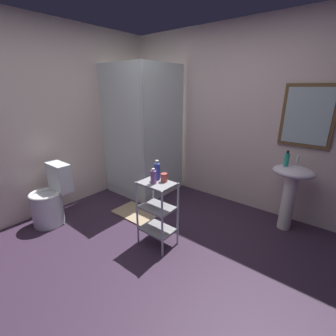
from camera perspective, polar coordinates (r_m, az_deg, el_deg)
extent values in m
cube|color=#37253A|center=(2.57, -4.83, -21.85)|extent=(4.20, 4.20, 0.02)
cube|color=beige|center=(3.53, 16.24, 11.45)|extent=(4.20, 0.10, 2.50)
cube|color=brown|center=(3.21, 30.86, 10.79)|extent=(0.56, 0.03, 0.72)
cube|color=silver|center=(3.19, 30.80, 10.76)|extent=(0.48, 0.01, 0.64)
cube|color=beige|center=(3.54, -28.00, 10.01)|extent=(0.10, 4.20, 2.50)
cube|color=white|center=(4.12, -5.61, -4.26)|extent=(0.90, 0.90, 0.10)
cube|color=silver|center=(3.54, -11.31, 8.55)|extent=(0.90, 0.02, 1.90)
cube|color=silver|center=(3.53, -0.86, 8.90)|extent=(0.02, 0.90, 1.90)
cylinder|color=silver|center=(3.21, -6.08, 7.76)|extent=(0.04, 0.04, 1.90)
cylinder|color=silver|center=(4.10, -5.63, -3.60)|extent=(0.08, 0.08, 0.00)
cylinder|color=white|center=(3.22, 27.11, -7.62)|extent=(0.15, 0.15, 0.68)
ellipsoid|color=white|center=(3.08, 28.23, -0.83)|extent=(0.46, 0.37, 0.13)
cylinder|color=silver|center=(3.16, 29.01, 1.71)|extent=(0.03, 0.03, 0.10)
cylinder|color=white|center=(3.39, -27.26, -8.97)|extent=(0.37, 0.37, 0.40)
torus|color=white|center=(3.30, -27.82, -5.65)|extent=(0.37, 0.37, 0.04)
cube|color=white|center=(3.32, -24.91, -1.99)|extent=(0.35, 0.17, 0.36)
cylinder|color=silver|center=(2.62, -7.53, -10.94)|extent=(0.02, 0.02, 0.74)
cylinder|color=silver|center=(2.40, -1.42, -13.75)|extent=(0.02, 0.02, 0.74)
cylinder|color=silver|center=(2.78, -3.60, -8.93)|extent=(0.02, 0.02, 0.74)
cylinder|color=silver|center=(2.58, 2.41, -11.31)|extent=(0.02, 0.02, 0.74)
cube|color=#99999E|center=(2.69, -2.54, -14.67)|extent=(0.36, 0.26, 0.02)
cube|color=#99999E|center=(2.55, -2.63, -9.61)|extent=(0.36, 0.26, 0.02)
cube|color=#99999E|center=(2.43, -2.73, -3.80)|extent=(0.36, 0.26, 0.02)
cylinder|color=#2DBC99|center=(3.02, 26.90, 1.84)|extent=(0.05, 0.05, 0.15)
cylinder|color=black|center=(3.00, 27.16, 3.48)|extent=(0.03, 0.03, 0.03)
cylinder|color=#3348B8|center=(2.48, -2.66, -0.91)|extent=(0.06, 0.06, 0.18)
cylinder|color=white|center=(2.44, -2.69, 1.44)|extent=(0.03, 0.03, 0.04)
cylinder|color=#8E56A2|center=(2.38, -3.56, -2.26)|extent=(0.06, 0.06, 0.14)
cylinder|color=silver|center=(2.35, -3.60, -0.44)|extent=(0.03, 0.03, 0.03)
cylinder|color=#B24742|center=(2.43, -0.95, -2.34)|extent=(0.07, 0.07, 0.09)
cube|color=tan|center=(3.37, -7.86, -10.73)|extent=(0.60, 0.40, 0.02)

